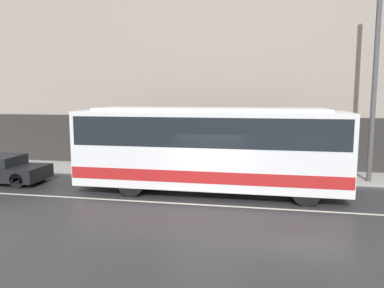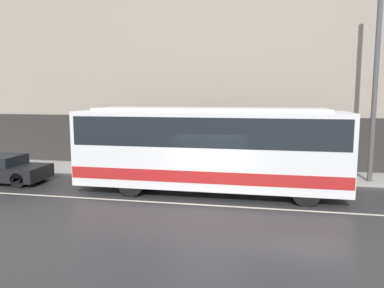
{
  "view_description": "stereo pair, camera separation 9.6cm",
  "coord_description": "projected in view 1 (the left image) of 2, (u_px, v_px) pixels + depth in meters",
  "views": [
    {
      "loc": [
        1.94,
        -12.83,
        3.9
      ],
      "look_at": [
        -0.9,
        1.73,
        1.96
      ],
      "focal_mm": 35.0,
      "sensor_mm": 36.0,
      "label": 1
    },
    {
      "loc": [
        2.04,
        -12.81,
        3.9
      ],
      "look_at": [
        -0.9,
        1.73,
        1.96
      ],
      "focal_mm": 35.0,
      "sensor_mm": 36.0,
      "label": 2
    }
  ],
  "objects": [
    {
      "name": "sidewalk",
      "position": [
        224.0,
        173.0,
        18.51
      ],
      "size": [
        60.0,
        2.61,
        0.13
      ],
      "color": "#A09E99",
      "rests_on": "ground_plane"
    },
    {
      "name": "transit_bus",
      "position": [
        209.0,
        146.0,
        14.84
      ],
      "size": [
        10.55,
        2.58,
        3.4
      ],
      "color": "white",
      "rests_on": "ground_plane"
    },
    {
      "name": "utility_pole_near",
      "position": [
        375.0,
        83.0,
        15.97
      ],
      "size": [
        0.22,
        0.22,
        8.55
      ],
      "color": "#4C4C4F",
      "rests_on": "sidewalk"
    },
    {
      "name": "ground_plane",
      "position": [
        207.0,
        205.0,
        13.36
      ],
      "size": [
        60.0,
        60.0,
        0.0
      ],
      "primitive_type": "plane",
      "color": "#2D2D30"
    },
    {
      "name": "building_facade",
      "position": [
        228.0,
        58.0,
        19.18
      ],
      "size": [
        60.0,
        0.35,
        12.04
      ],
      "color": "gray",
      "rests_on": "ground_plane"
    },
    {
      "name": "lane_stripe",
      "position": [
        207.0,
        205.0,
        13.36
      ],
      "size": [
        54.0,
        0.14,
        0.01
      ],
      "color": "beige",
      "rests_on": "ground_plane"
    },
    {
      "name": "pedestrian_waiting",
      "position": [
        234.0,
        160.0,
        17.63
      ],
      "size": [
        0.36,
        0.36,
        1.62
      ],
      "color": "#333338",
      "rests_on": "sidewalk"
    }
  ]
}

